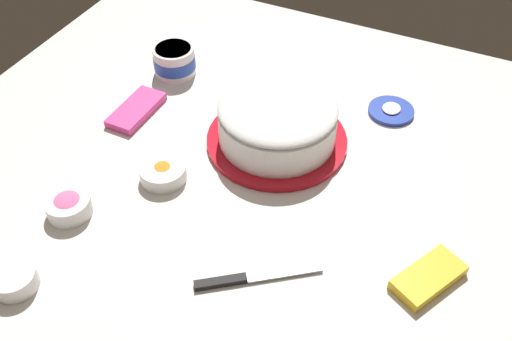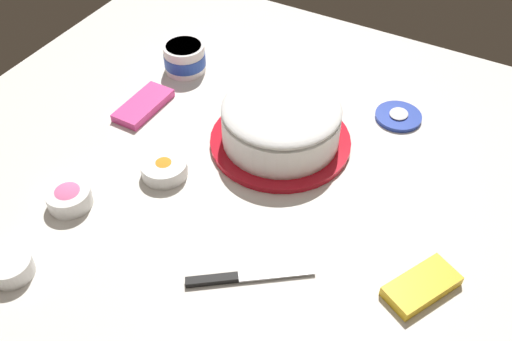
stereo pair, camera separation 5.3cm
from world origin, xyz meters
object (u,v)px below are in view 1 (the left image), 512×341
Objects in this scene: spreading_knife at (247,278)px; candy_box_upper at (428,277)px; frosted_cake at (277,123)px; candy_box_lower at (136,110)px; sprinkle_bowl_pink at (68,205)px; sprinkle_bowl_orange at (163,171)px; frosting_tub at (174,60)px; frosting_tub_lid at (391,111)px; sprinkle_bowl_green at (14,279)px.

candy_box_upper is at bearing 114.90° from spreading_knife.
frosted_cake reaches higher than spreading_knife.
candy_box_lower is at bearing -125.16° from spreading_knife.
sprinkle_bowl_pink is 0.91× the size of sprinkle_bowl_orange.
frosting_tub is 0.83m from candy_box_upper.
candy_box_upper is (0.18, 0.75, 0.00)m from candy_box_lower.
frosting_tub_lid is 1.10× the size of sprinkle_bowl_orange.
frosting_tub is 0.69m from sprinkle_bowl_green.
frosting_tub reaches higher than candy_box_upper.
candy_box_upper is at bearing 116.14° from sprinkle_bowl_green.
frosting_tub reaches higher than sprinkle_bowl_pink.
spreading_knife is at bearing 117.12° from sprinkle_bowl_green.
candy_box_lower is at bearing 0.70° from frosting_tub.
frosted_cake is at bearing 98.83° from candy_box_lower.
spreading_knife is (0.58, -0.10, -0.00)m from frosting_tub_lid.
candy_box_upper is (0.36, 0.75, -0.03)m from frosting_tub.
frosted_cake is 0.46m from candy_box_upper.
sprinkle_bowl_green is at bearing -25.67° from frosted_cake.
spreading_knife is 1.46× the size of candy_box_upper.
frosting_tub is at bearing -173.37° from sprinkle_bowl_pink.
spreading_knife is 0.55m from candy_box_lower.
candy_box_upper is at bearing 101.84° from sprinkle_bowl_pink.
frosting_tub is 0.69× the size of candy_box_lower.
sprinkle_bowl_orange reaches higher than candy_box_upper.
sprinkle_bowl_green is at bearing 7.40° from sprinkle_bowl_pink.
sprinkle_bowl_orange is (-0.35, 0.09, -0.00)m from sprinkle_bowl_green.
spreading_knife is 0.32m from sprinkle_bowl_orange.
frosted_cake is at bearing 154.33° from sprinkle_bowl_green.
sprinkle_bowl_orange is (0.42, -0.38, 0.01)m from frosting_tub_lid.
sprinkle_bowl_pink is at bearing -89.02° from spreading_knife.
sprinkle_bowl_green is 0.59× the size of candy_box_upper.
sprinkle_bowl_green is at bearing -15.20° from sprinkle_bowl_orange.
spreading_knife is 2.03× the size of sprinkle_bowl_orange.
sprinkle_bowl_green is 0.74m from candy_box_upper.
frosted_cake is 3.50× the size of sprinkle_bowl_pink.
candy_box_lower is 1.13× the size of candy_box_upper.
sprinkle_bowl_orange reaches higher than candy_box_lower.
candy_box_lower is (0.05, -0.35, -0.05)m from frosted_cake.
frosted_cake is 2.29× the size of candy_box_upper.
spreading_knife is at bearing 60.03° from sprinkle_bowl_orange.
candy_box_upper is (0.44, 0.19, 0.01)m from frosting_tub_lid.
candy_box_lower reaches higher than frosting_tub_lid.
frosting_tub_lid is 0.59m from spreading_knife.
sprinkle_bowl_pink is at bearing -35.58° from sprinkle_bowl_orange.
candy_box_upper is at bearing 60.39° from frosted_cake.
frosting_tub is 1.19× the size of sprinkle_bowl_pink.
frosting_tub_lid is at bearing 116.44° from candy_box_lower.
sprinkle_bowl_pink is at bearing 10.86° from candy_box_lower.
candy_box_lower is at bearing -170.04° from sprinkle_bowl_pink.
frosted_cake is 1.57× the size of spreading_knife.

